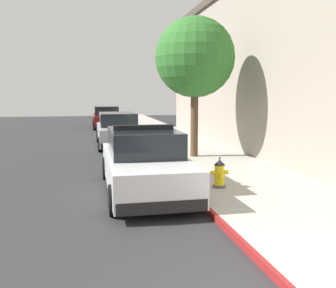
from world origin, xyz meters
The scene contains 9 objects.
ground_plane centered at (-4.24, 10.00, -0.10)m, with size 32.21×60.00×0.20m, color #2B2B2D.
sidewalk_pavement centered at (1.76, 10.00, 0.07)m, with size 3.51×60.00×0.14m, color #ADA89E.
curb_painted_edge centered at (-0.04, 10.00, 0.07)m, with size 0.08×60.00×0.14m, color maroon.
storefront_building centered at (6.81, 9.99, 3.56)m, with size 6.84×24.98×7.11m.
police_cruiser centered at (-1.07, 5.98, 0.74)m, with size 1.94×4.84×1.68m.
parked_car_silver_ahead centered at (-1.07, 14.66, 0.74)m, with size 1.94×4.84×1.56m.
parked_car_dark_far centered at (-1.17, 24.55, 0.74)m, with size 1.94×4.84×1.56m.
fire_hydrant centered at (0.75, 5.53, 0.49)m, with size 0.44×0.40×0.76m.
street_tree centered at (1.42, 10.29, 3.74)m, with size 2.90×2.90×5.07m.
Camera 1 is at (-2.39, -3.28, 2.44)m, focal length 40.76 mm.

